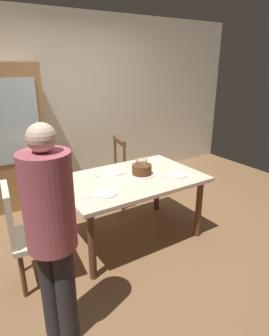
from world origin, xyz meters
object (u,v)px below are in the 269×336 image
object	(u,v)px
dining_table	(131,185)
plate_near_guest	(177,175)
birthday_cake	(142,170)
person_celebrant	(51,228)
plate_far_side	(114,172)
chair_upholstered	(26,230)
chair_spindle_back	(108,176)
china_cabinet	(0,140)
plate_near_celebrant	(106,193)

from	to	relation	value
dining_table	plate_near_guest	size ratio (longest dim) A/B	6.89
birthday_cake	person_celebrant	xyz separation A→B (m)	(-1.25, -0.82, 0.11)
dining_table	plate_far_side	world-z (taller)	plate_far_side
birthday_cake	plate_far_side	size ratio (longest dim) A/B	1.27
plate_far_side	chair_upholstered	xyz separation A→B (m)	(-1.07, -0.35, -0.21)
chair_spindle_back	china_cabinet	size ratio (longest dim) A/B	0.50
china_cabinet	plate_near_guest	bearing A→B (deg)	-50.39
birthday_cake	chair_upholstered	bearing A→B (deg)	-174.28
plate_near_guest	china_cabinet	distance (m)	2.32
plate_near_celebrant	plate_far_side	xyz separation A→B (m)	(0.34, 0.44, 0.00)
dining_table	plate_far_side	bearing A→B (deg)	108.94
plate_near_celebrant	person_celebrant	size ratio (longest dim) A/B	0.14
china_cabinet	birthday_cake	bearing A→B (deg)	-53.20
birthday_cake	person_celebrant	distance (m)	1.50
plate_near_celebrant	china_cabinet	bearing A→B (deg)	108.65
plate_near_celebrant	plate_near_guest	world-z (taller)	same
chair_spindle_back	chair_upholstered	distance (m)	1.59
chair_spindle_back	person_celebrant	distance (m)	2.10
plate_near_celebrant	plate_near_guest	distance (m)	0.87
plate_near_guest	chair_spindle_back	xyz separation A→B (m)	(-0.31, 1.03, -0.28)
plate_far_side	plate_near_guest	size ratio (longest dim) A/B	1.00
plate_far_side	china_cabinet	distance (m)	1.65
plate_far_side	plate_near_guest	world-z (taller)	same
plate_far_side	dining_table	bearing A→B (deg)	-71.06
plate_near_celebrant	plate_near_guest	size ratio (longest dim) A/B	1.00
plate_near_celebrant	birthday_cake	bearing A→B (deg)	21.90
dining_table	plate_near_celebrant	size ratio (longest dim) A/B	6.89
plate_near_guest	china_cabinet	bearing A→B (deg)	129.61
dining_table	birthday_cake	xyz separation A→B (m)	(0.14, 0.00, 0.14)
dining_table	person_celebrant	size ratio (longest dim) A/B	0.96
dining_table	plate_near_guest	world-z (taller)	plate_near_guest
china_cabinet	chair_upholstered	bearing A→B (deg)	-94.39
plate_near_celebrant	person_celebrant	xyz separation A→B (m)	(-0.69, -0.60, 0.16)
birthday_cake	chair_upholstered	world-z (taller)	chair_upholstered
chair_upholstered	person_celebrant	distance (m)	0.78
person_celebrant	plate_near_guest	bearing A→B (deg)	20.85
birthday_cake	plate_far_side	xyz separation A→B (m)	(-0.22, 0.22, -0.05)
plate_near_guest	chair_upholstered	distance (m)	1.62
plate_near_guest	chair_spindle_back	bearing A→B (deg)	106.77
plate_near_guest	person_celebrant	distance (m)	1.68
birthday_cake	plate_far_side	bearing A→B (deg)	135.54
dining_table	chair_upholstered	size ratio (longest dim) A/B	1.60
birthday_cake	plate_near_guest	distance (m)	0.39
dining_table	china_cabinet	size ratio (longest dim) A/B	0.80
dining_table	birthday_cake	distance (m)	0.20
plate_far_side	chair_spindle_back	size ratio (longest dim) A/B	0.23
plate_far_side	person_celebrant	distance (m)	1.47
person_celebrant	chair_spindle_back	bearing A→B (deg)	52.28
person_celebrant	dining_table	bearing A→B (deg)	36.35
chair_spindle_back	chair_upholstered	world-z (taller)	same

